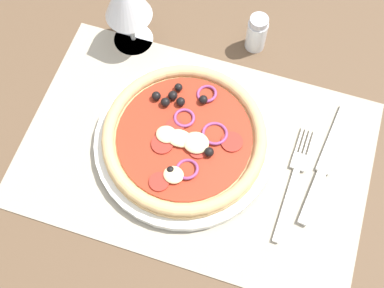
{
  "coord_description": "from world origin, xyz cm",
  "views": [
    {
      "loc": [
        7.86,
        -26.35,
        65.84
      ],
      "look_at": [
        -0.59,
        0.0,
        2.8
      ],
      "focal_mm": 45.4,
      "sensor_mm": 36.0,
      "label": 1
    }
  ],
  "objects_px": {
    "fork": "(295,176)",
    "knife": "(326,161)",
    "pizza": "(184,137)",
    "plate": "(185,142)",
    "pepper_shaker": "(257,33)"
  },
  "relations": [
    {
      "from": "pizza",
      "to": "plate",
      "type": "bearing_deg",
      "value": -168.74
    },
    {
      "from": "knife",
      "to": "pepper_shaker",
      "type": "relative_size",
      "value": 2.99
    },
    {
      "from": "pizza",
      "to": "fork",
      "type": "distance_m",
      "value": 0.17
    },
    {
      "from": "pizza",
      "to": "knife",
      "type": "xyz_separation_m",
      "value": [
        0.2,
        0.04,
        -0.02
      ]
    },
    {
      "from": "plate",
      "to": "pizza",
      "type": "xyz_separation_m",
      "value": [
        0.0,
        0.0,
        0.02
      ]
    },
    {
      "from": "plate",
      "to": "fork",
      "type": "relative_size",
      "value": 1.46
    },
    {
      "from": "fork",
      "to": "knife",
      "type": "height_order",
      "value": "knife"
    },
    {
      "from": "pepper_shaker",
      "to": "plate",
      "type": "bearing_deg",
      "value": -104.6
    },
    {
      "from": "pizza",
      "to": "fork",
      "type": "bearing_deg",
      "value": -0.27
    },
    {
      "from": "plate",
      "to": "fork",
      "type": "xyz_separation_m",
      "value": [
        0.17,
        -0.0,
        -0.0
      ]
    },
    {
      "from": "plate",
      "to": "pizza",
      "type": "height_order",
      "value": "pizza"
    },
    {
      "from": "fork",
      "to": "knife",
      "type": "relative_size",
      "value": 0.9
    },
    {
      "from": "knife",
      "to": "plate",
      "type": "bearing_deg",
      "value": 107.39
    },
    {
      "from": "fork",
      "to": "knife",
      "type": "xyz_separation_m",
      "value": [
        0.04,
        0.04,
        0.0
      ]
    },
    {
      "from": "plate",
      "to": "knife",
      "type": "xyz_separation_m",
      "value": [
        0.2,
        0.04,
        -0.0
      ]
    }
  ]
}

